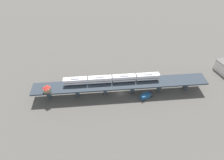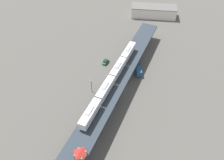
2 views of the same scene
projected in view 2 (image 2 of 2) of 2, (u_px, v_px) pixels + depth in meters
ground_plane at (119, 89)px, 95.63m from camera, size 400.00×400.00×0.00m
elevated_viaduct at (119, 79)px, 91.02m from camera, size 30.07×91.35×7.52m
subway_train at (112, 78)px, 85.98m from camera, size 14.58×49.03×4.45m
signal_hut at (80, 154)px, 63.76m from camera, size 3.89×3.89×3.40m
street_car_blue at (92, 114)px, 84.54m from camera, size 3.40×4.75×1.89m
street_car_green at (106, 62)px, 107.75m from camera, size 2.94×4.73×1.89m
delivery_truck at (139, 70)px, 101.99m from camera, size 3.28×7.45×3.20m
street_lamp at (91, 85)px, 91.63m from camera, size 0.44×0.44×6.94m
warehouse_building at (154, 11)px, 140.71m from camera, size 28.92×11.26×6.80m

